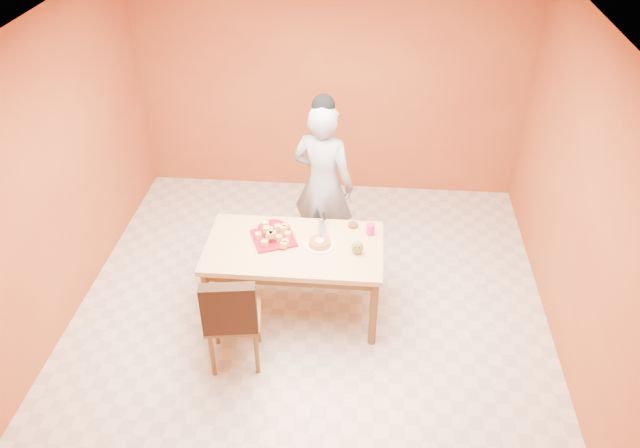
# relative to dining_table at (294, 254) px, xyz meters

# --- Properties ---
(floor) EXTENTS (5.00, 5.00, 0.00)m
(floor) POSITION_rel_dining_table_xyz_m (0.14, -0.16, -0.67)
(floor) COLOR beige
(floor) RESTS_ON ground
(ceiling) EXTENTS (5.00, 5.00, 0.00)m
(ceiling) POSITION_rel_dining_table_xyz_m (0.14, -0.16, 2.03)
(ceiling) COLOR white
(ceiling) RESTS_ON wall_back
(wall_back) EXTENTS (4.50, 0.00, 4.50)m
(wall_back) POSITION_rel_dining_table_xyz_m (0.14, 2.34, 0.68)
(wall_back) COLOR #B45C29
(wall_back) RESTS_ON floor
(wall_left) EXTENTS (0.00, 5.00, 5.00)m
(wall_left) POSITION_rel_dining_table_xyz_m (-2.11, -0.16, 0.68)
(wall_left) COLOR #B45C29
(wall_left) RESTS_ON floor
(wall_right) EXTENTS (0.00, 5.00, 5.00)m
(wall_right) POSITION_rel_dining_table_xyz_m (2.39, -0.16, 0.68)
(wall_right) COLOR #B45C29
(wall_right) RESTS_ON floor
(dining_table) EXTENTS (1.60, 0.90, 0.76)m
(dining_table) POSITION_rel_dining_table_xyz_m (0.00, 0.00, 0.00)
(dining_table) COLOR tan
(dining_table) RESTS_ON floor
(dining_chair) EXTENTS (0.53, 0.60, 1.01)m
(dining_chair) POSITION_rel_dining_table_xyz_m (-0.44, -0.70, -0.14)
(dining_chair) COLOR brown
(dining_chair) RESTS_ON floor
(pastry_pile) EXTENTS (0.33, 0.33, 0.11)m
(pastry_pile) POSITION_rel_dining_table_xyz_m (-0.20, 0.08, 0.17)
(pastry_pile) COLOR #E0B95F
(pastry_pile) RESTS_ON pastry_platter
(person) EXTENTS (0.74, 0.60, 1.77)m
(person) POSITION_rel_dining_table_xyz_m (0.19, 0.87, 0.22)
(person) COLOR #9B9B9E
(person) RESTS_ON floor
(pastry_platter) EXTENTS (0.48, 0.48, 0.02)m
(pastry_platter) POSITION_rel_dining_table_xyz_m (-0.20, 0.08, 0.11)
(pastry_platter) COLOR maroon
(pastry_platter) RESTS_ON dining_table
(red_dinner_plate) EXTENTS (0.31, 0.31, 0.02)m
(red_dinner_plate) POSITION_rel_dining_table_xyz_m (-0.23, 0.24, 0.10)
(red_dinner_plate) COLOR maroon
(red_dinner_plate) RESTS_ON dining_table
(white_cake_plate) EXTENTS (0.28, 0.28, 0.01)m
(white_cake_plate) POSITION_rel_dining_table_xyz_m (0.23, 0.02, 0.10)
(white_cake_plate) COLOR silver
(white_cake_plate) RESTS_ON dining_table
(sponge_cake) EXTENTS (0.26, 0.26, 0.04)m
(sponge_cake) POSITION_rel_dining_table_xyz_m (0.23, 0.02, 0.13)
(sponge_cake) COLOR #C47F32
(sponge_cake) RESTS_ON white_cake_plate
(cake_server) EXTENTS (0.09, 0.27, 0.01)m
(cake_server) POSITION_rel_dining_table_xyz_m (0.24, 0.20, 0.16)
(cake_server) COLOR silver
(cake_server) RESTS_ON sponge_cake
(egg_ornament) EXTENTS (0.13, 0.11, 0.13)m
(egg_ornament) POSITION_rel_dining_table_xyz_m (0.57, -0.06, 0.16)
(egg_ornament) COLOR olive
(egg_ornament) RESTS_ON dining_table
(magenta_glass) EXTENTS (0.09, 0.09, 0.11)m
(magenta_glass) POSITION_rel_dining_table_xyz_m (0.68, 0.24, 0.15)
(magenta_glass) COLOR #DD2173
(magenta_glass) RESTS_ON dining_table
(checker_tin) EXTENTS (0.12, 0.12, 0.03)m
(checker_tin) POSITION_rel_dining_table_xyz_m (0.52, 0.35, 0.11)
(checker_tin) COLOR #33190E
(checker_tin) RESTS_ON dining_table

